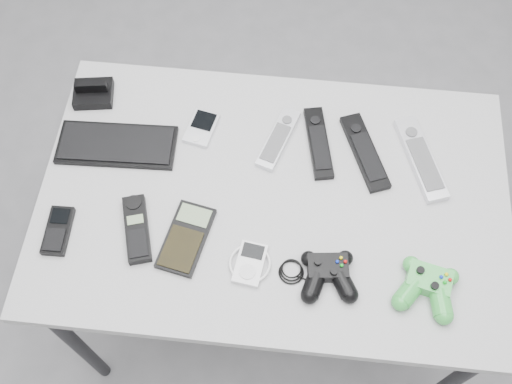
# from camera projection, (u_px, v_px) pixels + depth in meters

# --- Properties ---
(floor) EXTENTS (3.50, 3.50, 0.00)m
(floor) POSITION_uv_depth(u_px,v_px,m) (241.00, 285.00, 2.02)
(floor) COLOR slate
(floor) RESTS_ON ground
(desk) EXTENTS (1.07, 0.69, 0.72)m
(desk) POSITION_uv_depth(u_px,v_px,m) (273.00, 208.00, 1.42)
(desk) COLOR gray
(desk) RESTS_ON floor
(pda_keyboard) EXTENTS (0.28, 0.13, 0.02)m
(pda_keyboard) POSITION_uv_depth(u_px,v_px,m) (117.00, 145.00, 1.42)
(pda_keyboard) COLOR black
(pda_keyboard) RESTS_ON desk
(dock_bracket) EXTENTS (0.11, 0.10, 0.05)m
(dock_bracket) POSITION_uv_depth(u_px,v_px,m) (92.00, 90.00, 1.48)
(dock_bracket) COLOR black
(dock_bracket) RESTS_ON desk
(pda) EXTENTS (0.08, 0.11, 0.02)m
(pda) POSITION_uv_depth(u_px,v_px,m) (201.00, 128.00, 1.44)
(pda) COLOR silver
(pda) RESTS_ON desk
(remote_silver_a) EXTENTS (0.10, 0.18, 0.02)m
(remote_silver_a) POSITION_uv_depth(u_px,v_px,m) (278.00, 138.00, 1.43)
(remote_silver_a) COLOR silver
(remote_silver_a) RESTS_ON desk
(remote_black_a) EXTENTS (0.08, 0.20, 0.02)m
(remote_black_a) POSITION_uv_depth(u_px,v_px,m) (318.00, 142.00, 1.42)
(remote_black_a) COLOR black
(remote_black_a) RESTS_ON desk
(remote_black_b) EXTENTS (0.12, 0.21, 0.02)m
(remote_black_b) POSITION_uv_depth(u_px,v_px,m) (365.00, 152.00, 1.41)
(remote_black_b) COLOR black
(remote_black_b) RESTS_ON desk
(remote_silver_b) EXTENTS (0.12, 0.23, 0.02)m
(remote_silver_b) POSITION_uv_depth(u_px,v_px,m) (421.00, 158.00, 1.40)
(remote_silver_b) COLOR silver
(remote_silver_b) RESTS_ON desk
(mobile_phone) EXTENTS (0.05, 0.12, 0.02)m
(mobile_phone) POSITION_uv_depth(u_px,v_px,m) (58.00, 231.00, 1.31)
(mobile_phone) COLOR black
(mobile_phone) RESTS_ON desk
(cordless_handset) EXTENTS (0.09, 0.17, 0.02)m
(cordless_handset) POSITION_uv_depth(u_px,v_px,m) (137.00, 229.00, 1.31)
(cordless_handset) COLOR black
(cordless_handset) RESTS_ON desk
(calculator) EXTENTS (0.12, 0.18, 0.02)m
(calculator) POSITION_uv_depth(u_px,v_px,m) (186.00, 238.00, 1.31)
(calculator) COLOR black
(calculator) RESTS_ON desk
(mp3_player) EXTENTS (0.10, 0.11, 0.02)m
(mp3_player) POSITION_uv_depth(u_px,v_px,m) (250.00, 263.00, 1.28)
(mp3_player) COLOR silver
(mp3_player) RESTS_ON desk
(controller_black) EXTENTS (0.22, 0.15, 0.04)m
(controller_black) POSITION_uv_depth(u_px,v_px,m) (328.00, 273.00, 1.26)
(controller_black) COLOR black
(controller_black) RESTS_ON desk
(controller_green) EXTENTS (0.16, 0.16, 0.04)m
(controller_green) POSITION_uv_depth(u_px,v_px,m) (428.00, 285.00, 1.24)
(controller_green) COLOR #238339
(controller_green) RESTS_ON desk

